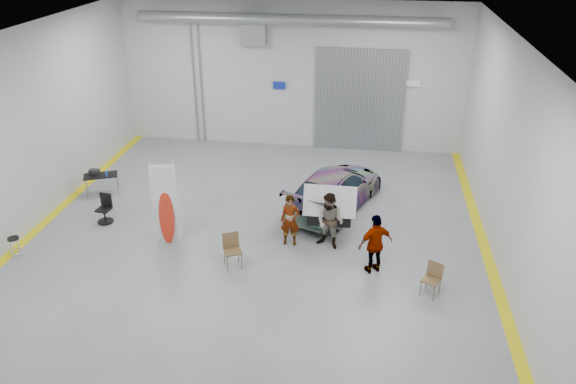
# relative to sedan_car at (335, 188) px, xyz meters

# --- Properties ---
(ground) EXTENTS (16.00, 16.00, 0.00)m
(ground) POSITION_rel_sedan_car_xyz_m (-2.25, -2.58, -0.67)
(ground) COLOR slate
(ground) RESTS_ON ground
(room_shell) EXTENTS (14.02, 16.18, 6.01)m
(room_shell) POSITION_rel_sedan_car_xyz_m (-2.01, -0.37, 3.41)
(room_shell) COLOR #AFB1B4
(room_shell) RESTS_ON ground
(sedan_car) EXTENTS (3.47, 4.99, 1.34)m
(sedan_car) POSITION_rel_sedan_car_xyz_m (0.00, 0.00, 0.00)
(sedan_car) COLOR silver
(sedan_car) RESTS_ON ground
(person_a) EXTENTS (0.58, 0.39, 1.59)m
(person_a) POSITION_rel_sedan_car_xyz_m (-1.14, -2.61, 0.12)
(person_a) COLOR #836547
(person_a) RESTS_ON ground
(person_b) EXTENTS (1.03, 0.92, 1.73)m
(person_b) POSITION_rel_sedan_car_xyz_m (0.04, -2.61, 0.20)
(person_b) COLOR teal
(person_b) RESTS_ON ground
(person_c) EXTENTS (1.09, 0.87, 1.75)m
(person_c) POSITION_rel_sedan_car_xyz_m (1.35, -3.70, 0.20)
(person_c) COLOR brown
(person_c) RESTS_ON ground
(surfboard_display) EXTENTS (0.75, 0.29, 2.67)m
(surfboard_display) POSITION_rel_sedan_car_xyz_m (-4.79, -3.04, 0.41)
(surfboard_display) COLOR white
(surfboard_display) RESTS_ON ground
(folding_chair_near) EXTENTS (0.61, 0.65, 0.97)m
(folding_chair_near) POSITION_rel_sedan_car_xyz_m (-2.53, -4.03, -0.37)
(folding_chair_near) COLOR brown
(folding_chair_near) RESTS_ON ground
(folding_chair_far) EXTENTS (0.57, 0.61, 0.89)m
(folding_chair_far) POSITION_rel_sedan_car_xyz_m (2.80, -4.58, -0.39)
(folding_chair_far) COLOR brown
(folding_chair_far) RESTS_ON ground
(shop_stool) EXTENTS (0.33, 0.33, 0.65)m
(shop_stool) POSITION_rel_sedan_car_xyz_m (-8.79, -4.52, -0.35)
(shop_stool) COLOR black
(shop_stool) RESTS_ON ground
(work_table) EXTENTS (1.27, 0.97, 0.93)m
(work_table) POSITION_rel_sedan_car_xyz_m (-8.23, -0.22, 0.05)
(work_table) COLOR gray
(work_table) RESTS_ON ground
(office_chair) EXTENTS (0.50, 0.50, 0.94)m
(office_chair) POSITION_rel_sedan_car_xyz_m (-7.18, -2.13, -0.26)
(office_chair) COLOR black
(office_chair) RESTS_ON ground
(trunk_lid) EXTENTS (1.56, 0.95, 0.04)m
(trunk_lid) POSITION_rel_sedan_car_xyz_m (0.00, -2.06, 0.69)
(trunk_lid) COLOR silver
(trunk_lid) RESTS_ON sedan_car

